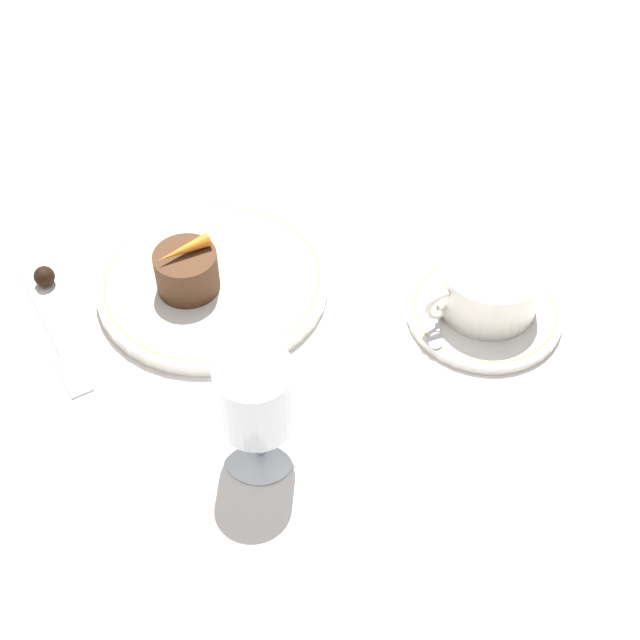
# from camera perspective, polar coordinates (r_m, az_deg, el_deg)

# --- Properties ---
(ground_plane) EXTENTS (3.00, 3.00, 0.00)m
(ground_plane) POSITION_cam_1_polar(r_m,az_deg,el_deg) (0.90, -5.37, -0.19)
(ground_plane) COLOR white
(dinner_plate) EXTENTS (0.24, 0.24, 0.01)m
(dinner_plate) POSITION_cam_1_polar(r_m,az_deg,el_deg) (0.93, -6.98, 2.41)
(dinner_plate) COLOR white
(dinner_plate) RESTS_ON ground_plane
(saucer) EXTENTS (0.16, 0.16, 0.01)m
(saucer) POSITION_cam_1_polar(r_m,az_deg,el_deg) (0.91, 10.45, 0.60)
(saucer) COLOR white
(saucer) RESTS_ON ground_plane
(coffee_cup) EXTENTS (0.13, 0.10, 0.05)m
(coffee_cup) POSITION_cam_1_polar(r_m,az_deg,el_deg) (0.89, 10.76, 2.19)
(coffee_cup) COLOR white
(coffee_cup) RESTS_ON saucer
(spoon) EXTENTS (0.07, 0.09, 0.00)m
(spoon) POSITION_cam_1_polar(r_m,az_deg,el_deg) (0.89, 7.57, 0.03)
(spoon) COLOR silver
(spoon) RESTS_ON saucer
(wine_glass) EXTENTS (0.07, 0.07, 0.12)m
(wine_glass) POSITION_cam_1_polar(r_m,az_deg,el_deg) (0.73, -4.12, -5.23)
(wine_glass) COLOR silver
(wine_glass) RESTS_ON ground_plane
(fork) EXTENTS (0.02, 0.18, 0.01)m
(fork) POSITION_cam_1_polar(r_m,az_deg,el_deg) (0.91, -16.41, -1.47)
(fork) COLOR silver
(fork) RESTS_ON ground_plane
(dessert_cake) EXTENTS (0.06, 0.06, 0.04)m
(dessert_cake) POSITION_cam_1_polar(r_m,az_deg,el_deg) (0.90, -8.53, 3.12)
(dessert_cake) COLOR #4C2D19
(dessert_cake) RESTS_ON dinner_plate
(carrot_garnish) EXTENTS (0.06, 0.02, 0.01)m
(carrot_garnish) POSITION_cam_1_polar(r_m,az_deg,el_deg) (0.88, -8.74, 4.46)
(carrot_garnish) COLOR orange
(carrot_garnish) RESTS_ON dessert_cake
(chocolate_truffle) EXTENTS (0.02, 0.02, 0.02)m
(chocolate_truffle) POSITION_cam_1_polar(r_m,az_deg,el_deg) (0.96, -17.23, 2.69)
(chocolate_truffle) COLOR black
(chocolate_truffle) RESTS_ON ground_plane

